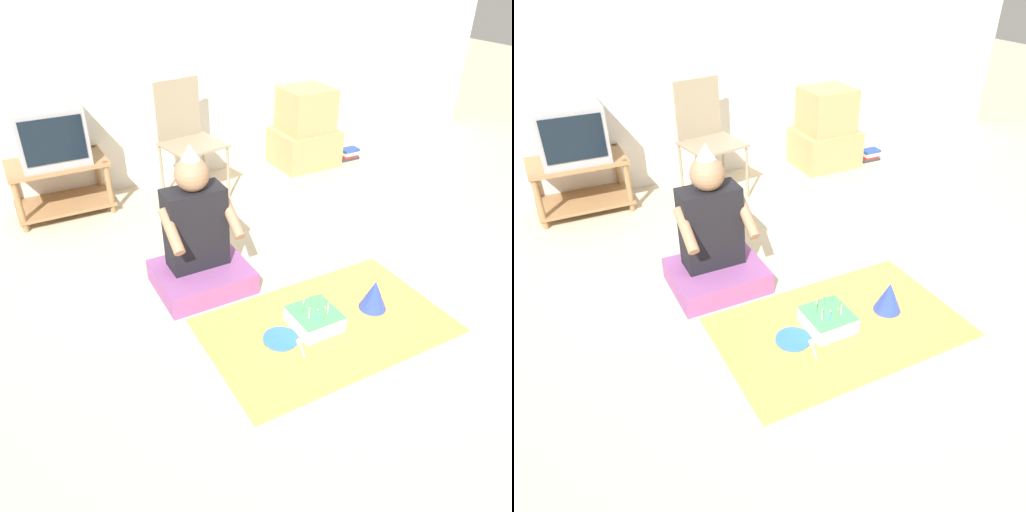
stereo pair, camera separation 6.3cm
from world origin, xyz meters
TOP-DOWN VIEW (x-y plane):
  - ground_plane at (0.00, 0.00)m, footprint 16.00×16.00m
  - wall_back at (0.00, 2.30)m, footprint 6.40×0.06m
  - tv_stand at (-1.24, 2.06)m, footprint 0.71×0.43m
  - tv at (-1.24, 2.06)m, footprint 0.47×0.42m
  - folding_chair at (-0.24, 1.92)m, footprint 0.51×0.48m
  - cardboard_box_stack at (0.95, 2.01)m, footprint 0.56×0.47m
  - book_pile at (1.40, 1.91)m, footprint 0.20×0.14m
  - person_seated at (-0.69, 0.65)m, footprint 0.55×0.47m
  - party_cloth at (-0.23, -0.05)m, footprint 1.34×0.83m
  - birthday_cake at (-0.30, -0.02)m, footprint 0.25×0.25m
  - party_hat_blue at (0.10, -0.05)m, footprint 0.16×0.16m
  - paper_plate at (-0.52, -0.03)m, footprint 0.19×0.19m
  - plastic_spoon_near at (-0.45, -0.11)m, footprint 0.06×0.14m

SIDE VIEW (x-z plane):
  - ground_plane at x=0.00m, z-range 0.00..0.00m
  - party_cloth at x=-0.23m, z-range 0.00..0.01m
  - paper_plate at x=-0.52m, z-range 0.01..0.02m
  - plastic_spoon_near at x=-0.45m, z-range 0.01..0.02m
  - book_pile at x=1.40m, z-range 0.00..0.10m
  - birthday_cake at x=-0.30m, z-range -0.03..0.15m
  - party_hat_blue at x=0.10m, z-range 0.01..0.19m
  - tv_stand at x=-1.24m, z-range 0.04..0.46m
  - person_seated at x=-0.69m, z-range -0.17..0.73m
  - cardboard_box_stack at x=0.95m, z-range -0.04..0.67m
  - folding_chair at x=-0.24m, z-range 0.07..0.98m
  - tv at x=-1.24m, z-range 0.42..0.83m
  - wall_back at x=0.00m, z-range 0.00..2.55m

